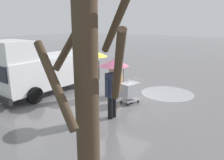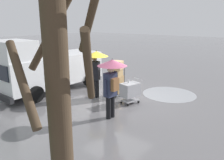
{
  "view_description": "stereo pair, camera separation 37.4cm",
  "coord_description": "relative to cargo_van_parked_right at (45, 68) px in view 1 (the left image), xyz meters",
  "views": [
    {
      "loc": [
        -5.62,
        7.9,
        3.38
      ],
      "look_at": [
        -0.26,
        0.79,
        1.05
      ],
      "focal_mm": 36.13,
      "sensor_mm": 36.0,
      "label": 1
    },
    {
      "loc": [
        -5.91,
        7.67,
        3.38
      ],
      "look_at": [
        -0.26,
        0.79,
        1.05
      ],
      "focal_mm": 36.13,
      "sensor_mm": 36.0,
      "label": 2
    }
  ],
  "objects": [
    {
      "name": "hand_dolly_boxes",
      "position": [
        -3.22,
        -1.43,
        -0.3
      ],
      "size": [
        0.62,
        0.78,
        1.67
      ],
      "color": "#515156",
      "rests_on": "ground"
    },
    {
      "name": "shopping_cart_vendor",
      "position": [
        -4.16,
        -1.11,
        -0.61
      ],
      "size": [
        0.71,
        0.92,
        1.04
      ],
      "color": "#B2B2B7",
      "rests_on": "ground"
    },
    {
      "name": "pedestrian_pink_side",
      "position": [
        -4.48,
        0.5,
        0.39
      ],
      "size": [
        1.04,
        1.04,
        2.15
      ],
      "color": "black",
      "rests_on": "ground"
    },
    {
      "name": "slush_patch_under_van",
      "position": [
        -4.91,
        -3.31,
        -1.18
      ],
      "size": [
        2.5,
        2.5,
        0.01
      ],
      "primitive_type": "cylinder",
      "color": "#999BA0",
      "rests_on": "ground"
    },
    {
      "name": "ground_plane",
      "position": [
        -3.39,
        -1.33,
        -1.18
      ],
      "size": [
        90.0,
        90.0,
        0.0
      ],
      "primitive_type": "plane",
      "color": "slate"
    },
    {
      "name": "bare_tree_near",
      "position": [
        -7.55,
        5.03,
        0.96
      ],
      "size": [
        1.07,
        0.98,
        4.05
      ],
      "color": "#423323",
      "rests_on": "ground"
    },
    {
      "name": "slush_patch_mid_street",
      "position": [
        0.82,
        -2.0,
        -1.18
      ],
      "size": [
        1.52,
        1.52,
        0.01
      ],
      "primitive_type": "cylinder",
      "color": "silver",
      "rests_on": "ground"
    },
    {
      "name": "cargo_van_parked_right",
      "position": [
        0.0,
        0.0,
        0.0
      ],
      "size": [
        2.2,
        5.34,
        2.6
      ],
      "color": "white",
      "rests_on": "ground"
    },
    {
      "name": "pedestrian_black_side",
      "position": [
        -2.52,
        -0.77,
        0.41
      ],
      "size": [
        1.04,
        1.04,
        2.15
      ],
      "color": "black",
      "rests_on": "ground"
    }
  ]
}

